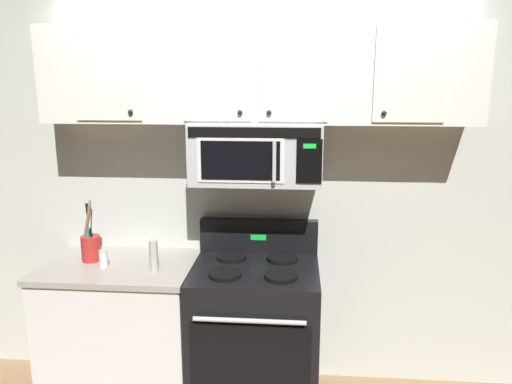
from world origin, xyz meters
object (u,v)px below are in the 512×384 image
at_px(stove_range, 255,333).
at_px(pepper_mill, 154,256).
at_px(utensil_crock_red, 91,244).
at_px(salt_shaker, 103,259).
at_px(over_range_microwave, 257,153).

xyz_separation_m(stove_range, pepper_mill, (-0.59, -0.10, 0.53)).
height_order(utensil_crock_red, salt_shaker, utensil_crock_red).
xyz_separation_m(over_range_microwave, pepper_mill, (-0.59, -0.21, -0.58)).
relative_size(stove_range, pepper_mill, 5.94).
bearing_deg(salt_shaker, stove_range, 3.62).
relative_size(over_range_microwave, pepper_mill, 4.03).
xyz_separation_m(over_range_microwave, salt_shaker, (-0.91, -0.17, -0.62)).
distance_m(over_range_microwave, pepper_mill, 0.85).
height_order(over_range_microwave, utensil_crock_red, over_range_microwave).
height_order(salt_shaker, pepper_mill, pepper_mill).
bearing_deg(utensil_crock_red, over_range_microwave, 4.49).
bearing_deg(over_range_microwave, salt_shaker, -169.17).
relative_size(stove_range, over_range_microwave, 1.47).
xyz_separation_m(salt_shaker, pepper_mill, (0.32, -0.04, 0.04)).
xyz_separation_m(over_range_microwave, utensil_crock_red, (-1.02, -0.08, -0.57)).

